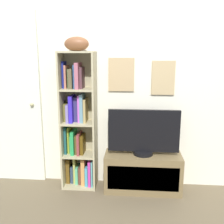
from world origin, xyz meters
The scene contains 6 objects.
back_wall centered at (0.00, 1.13, 1.23)m, with size 4.80×0.08×2.47m.
bookshelf centered at (-0.58, 0.99, 0.73)m, with size 0.39×0.27×1.58m.
football centered at (-0.56, 0.96, 1.66)m, with size 0.27×0.15×0.15m, color brown.
tv_stand centered at (0.18, 0.93, 0.22)m, with size 0.87×0.34×0.44m.
television centered at (0.18, 0.93, 0.69)m, with size 0.79×0.22×0.52m.
door centered at (-1.44, 1.08, 1.01)m, with size 0.81×0.09×2.03m.
Camera 1 is at (0.06, -1.87, 1.55)m, focal length 41.63 mm.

